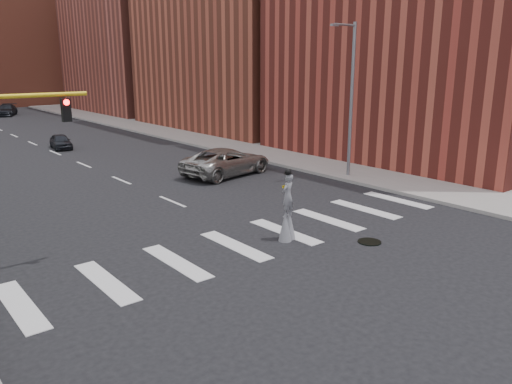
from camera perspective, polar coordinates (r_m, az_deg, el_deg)
name	(u,v)px	position (r m, az deg, el deg)	size (l,w,h in m)	color
ground_plane	(278,245)	(19.19, 2.48, -6.12)	(160.00, 160.00, 0.00)	black
sidewalk_right	(199,138)	(46.01, -6.57, 6.13)	(5.00, 90.00, 0.18)	gray
manhole	(369,242)	(19.98, 12.84, -5.57)	(0.90, 0.90, 0.04)	black
building_near	(435,2)	(40.35, 19.80, 19.78)	(16.00, 20.00, 22.00)	maroon
building_mid	(246,11)	(55.35, -1.11, 20.00)	(16.00, 22.00, 24.00)	#994530
building_far	(142,39)	(75.53, -12.89, 16.68)	(16.00, 22.00, 20.00)	#964537
streetlight	(351,96)	(30.03, 10.76, 10.74)	(2.05, 0.20, 9.00)	slate
stilt_performer	(287,213)	(19.47, 3.61, -2.37)	(0.82, 0.62, 2.86)	#331F14
suv_crossing	(227,161)	(30.96, -3.36, 3.51)	(2.80, 6.07, 1.69)	#A2A099
car_near	(61,141)	(43.54, -21.42, 5.40)	(1.37, 3.41, 1.16)	black
car_far	(6,110)	(73.99, -26.63, 8.38)	(2.06, 5.06, 1.47)	black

